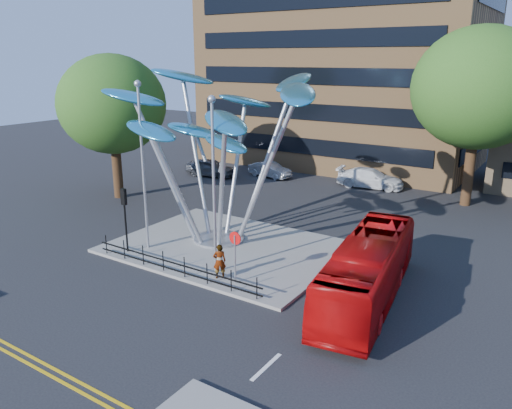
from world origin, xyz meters
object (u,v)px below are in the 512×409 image
Objects in this scene: street_lamp_right at (213,171)px; no_entry_sign_island at (235,248)px; tree_right at (479,88)px; parked_car_left at (211,168)px; tree_left at (112,105)px; pedestrian at (220,261)px; leaf_sculpture at (217,119)px; traffic_light_island at (124,207)px; parked_car_mid at (270,170)px; street_lamp_left at (142,152)px; parked_car_right at (370,178)px; red_bus at (368,270)px.

street_lamp_right is 3.39× the size of no_entry_sign_island.
tree_right reaches higher than parked_car_left.
no_entry_sign_island is (16.00, -7.48, -4.98)m from tree_left.
tree_right is at bearing -151.49° from pedestrian.
leaf_sculpture is 2.86× the size of parked_car_left.
tree_left reaches higher than leaf_sculpture.
tree_left is 3.01× the size of traffic_light_island.
parked_car_mid is at bearing 114.52° from street_lamp_right.
street_lamp_left is at bearing -34.38° from tree_left.
street_lamp_right is at bearing -5.71° from street_lamp_left.
traffic_light_island is 0.77× the size of parked_car_left.
no_entry_sign_island is at bearing 175.65° from parked_car_right.
pedestrian is at bearing 178.77° from no_entry_sign_island.
traffic_light_island is at bearing -116.57° from street_lamp_left.
street_lamp_right is 1.59× the size of parked_car_right.
tree_left reaches higher than street_lamp_left.
traffic_light_island is at bearing -125.04° from leaf_sculpture.
no_entry_sign_island is at bearing -143.73° from parked_car_mid.
tree_left reaches higher than red_bus.
leaf_sculpture is (11.93, -3.32, 0.08)m from tree_left.
street_lamp_right is 5.01× the size of pedestrian.
traffic_light_island reaches higher than parked_car_left.
leaf_sculpture is at bearing -149.69° from parked_car_mid.
street_lamp_left is 5.31× the size of pedestrian.
street_lamp_right is (5.00, -0.50, -0.26)m from street_lamp_left.
no_entry_sign_island is (4.07, -4.16, -5.06)m from leaf_sculpture.
parked_car_left is at bearing 129.99° from leaf_sculpture.
street_lamp_right reaches higher than no_entry_sign_island.
tree_left reaches higher than pedestrian.
red_bus reaches higher than no_entry_sign_island.
tree_right is 4.94× the size of no_entry_sign_island.
red_bus reaches higher than parked_car_left.
traffic_light_island reaches higher than pedestrian.
no_entry_sign_island is 20.56m from parked_car_right.
no_entry_sign_island is 1.48× the size of pedestrian.
parked_car_right is (-6.92, 18.52, -0.61)m from red_bus.
tree_left is 17.81m from pedestrian.
tree_left is 1.05× the size of red_bus.
parked_car_right is at bearing 93.98° from no_entry_sign_island.
tree_right reaches higher than parked_car_right.
traffic_light_island is 7.05m from no_entry_sign_island.
parked_car_right is (14.57, 13.00, -6.04)m from tree_left.
tree_right is 3.06× the size of parked_car_mid.
parked_car_mid is at bearing -106.49° from pedestrian.
parked_car_left is 13.65m from parked_car_right.
leaf_sculpture reaches higher than red_bus.
tree_left is 6.22× the size of pedestrian.
street_lamp_right reaches higher than traffic_light_island.
tree_right is at bearing -106.01° from parked_car_right.
tree_left is at bearing 140.19° from traffic_light_island.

